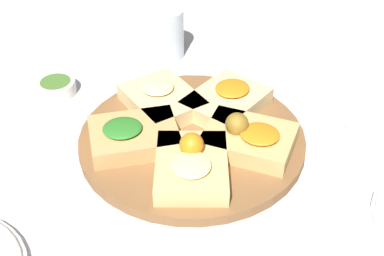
% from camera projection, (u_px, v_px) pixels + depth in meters
% --- Properties ---
extents(ground_plane, '(3.00, 3.00, 0.00)m').
position_uv_depth(ground_plane, '(192.00, 143.00, 0.86)').
color(ground_plane, silver).
extents(serving_board, '(0.36, 0.36, 0.02)m').
position_uv_depth(serving_board, '(192.00, 139.00, 0.86)').
color(serving_board, brown).
rests_on(serving_board, ground_plane).
extents(focaccia_slice_0, '(0.14, 0.16, 0.04)m').
position_uv_depth(focaccia_slice_0, '(227.00, 101.00, 0.90)').
color(focaccia_slice_0, '#E5C689').
rests_on(focaccia_slice_0, serving_board).
extents(focaccia_slice_1, '(0.17, 0.16, 0.04)m').
position_uv_depth(focaccia_slice_1, '(162.00, 99.00, 0.90)').
color(focaccia_slice_1, '#E5C689').
rests_on(focaccia_slice_1, serving_board).
extents(focaccia_slice_2, '(0.17, 0.16, 0.04)m').
position_uv_depth(focaccia_slice_2, '(133.00, 136.00, 0.83)').
color(focaccia_slice_2, tan).
rests_on(focaccia_slice_2, serving_board).
extents(focaccia_slice_3, '(0.14, 0.16, 0.06)m').
position_uv_depth(focaccia_slice_3, '(192.00, 165.00, 0.77)').
color(focaccia_slice_3, '#DBB775').
rests_on(focaccia_slice_3, serving_board).
extents(focaccia_slice_4, '(0.14, 0.11, 0.06)m').
position_uv_depth(focaccia_slice_4, '(248.00, 139.00, 0.82)').
color(focaccia_slice_4, tan).
rests_on(focaccia_slice_4, serving_board).
extents(water_glass, '(0.07, 0.07, 0.10)m').
position_uv_depth(water_glass, '(165.00, 33.00, 1.06)').
color(water_glass, silver).
rests_on(water_glass, ground_plane).
extents(napkin_stack, '(0.11, 0.09, 0.01)m').
position_uv_depth(napkin_stack, '(380.00, 124.00, 0.89)').
color(napkin_stack, white).
rests_on(napkin_stack, ground_plane).
extents(dipping_bowl, '(0.07, 0.07, 0.02)m').
position_uv_depth(dipping_bowl, '(56.00, 87.00, 0.97)').
color(dipping_bowl, silver).
rests_on(dipping_bowl, ground_plane).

